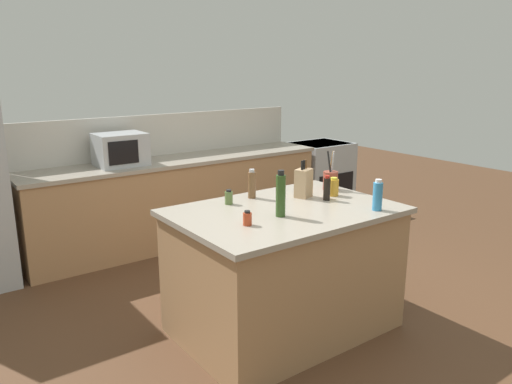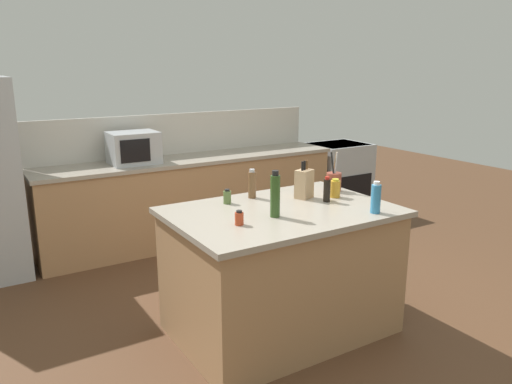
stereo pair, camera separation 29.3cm
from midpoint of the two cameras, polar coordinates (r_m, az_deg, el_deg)
ground_plane at (r=3.92m, az=0.91°, el=-15.26°), size 14.00×14.00×0.00m
back_counter_run at (r=5.64m, az=-10.16°, el=-0.90°), size 3.40×0.66×0.94m
wall_backsplash at (r=5.79m, az=-11.85°, el=6.46°), size 3.36×0.03×0.46m
kitchen_island at (r=3.71m, az=0.94°, el=-8.90°), size 1.58×1.08×0.94m
range_oven at (r=6.81m, az=6.06°, el=1.83°), size 0.76×0.65×0.92m
microwave at (r=5.27m, az=-16.78°, el=4.67°), size 0.49×0.39×0.33m
knife_block at (r=3.84m, az=3.28°, el=1.04°), size 0.16×0.14×0.29m
utensil_crock at (r=4.10m, az=6.49°, el=1.38°), size 0.12×0.12×0.32m
pepper_grinder at (r=3.81m, az=-2.68°, el=0.85°), size 0.06×0.06×0.23m
spice_jar_paprika at (r=3.18m, az=-3.64°, el=-3.08°), size 0.06×0.06×0.10m
olive_oil_bottle at (r=3.33m, az=0.32°, el=-0.35°), size 0.07×0.07×0.32m
honey_jar at (r=3.91m, az=6.75°, el=0.54°), size 0.08×0.08×0.15m
soy_sauce_bottle at (r=3.77m, az=5.91°, el=0.37°), size 0.05×0.05×0.19m
dish_soap_bottle at (r=3.55m, az=11.45°, el=-0.44°), size 0.07×0.07×0.22m
spice_jar_oregano at (r=3.66m, az=-5.43°, el=-0.65°), size 0.06×0.06×0.11m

